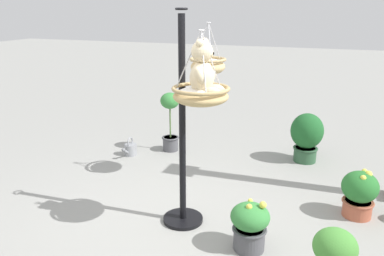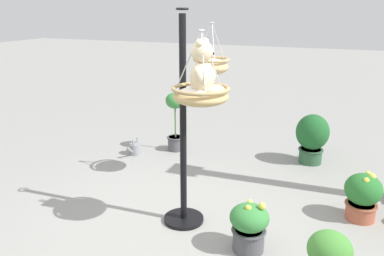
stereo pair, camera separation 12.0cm
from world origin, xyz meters
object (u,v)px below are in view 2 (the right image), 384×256
(teddy_bear, at_px, (203,71))
(potted_plant_broad_leaf, at_px, (249,226))
(potted_plant_fern_front, at_px, (312,137))
(hanging_basket_left_high, at_px, (211,65))
(watering_can, at_px, (135,148))
(hanging_basket_with_teddy, at_px, (201,95))
(potted_plant_tall_leafy, at_px, (175,119))
(potted_plant_conical_shrub, at_px, (363,195))
(display_pole_central, at_px, (183,163))

(teddy_bear, bearing_deg, potted_plant_broad_leaf, 77.84)
(potted_plant_fern_front, height_order, potted_plant_broad_leaf, potted_plant_fern_front)
(hanging_basket_left_high, distance_m, watering_can, 2.12)
(teddy_bear, relative_size, potted_plant_broad_leaf, 0.99)
(potted_plant_fern_front, bearing_deg, potted_plant_broad_leaf, -7.08)
(hanging_basket_with_teddy, distance_m, potted_plant_fern_front, 2.79)
(watering_can, bearing_deg, potted_plant_broad_leaf, 51.73)
(hanging_basket_with_teddy, height_order, potted_plant_tall_leafy, hanging_basket_with_teddy)
(potted_plant_tall_leafy, distance_m, potted_plant_broad_leaf, 2.91)
(hanging_basket_with_teddy, height_order, potted_plant_fern_front, hanging_basket_with_teddy)
(potted_plant_fern_front, distance_m, potted_plant_broad_leaf, 2.56)
(potted_plant_fern_front, relative_size, potted_plant_conical_shrub, 1.35)
(hanging_basket_left_high, bearing_deg, potted_plant_conical_shrub, 81.11)
(hanging_basket_left_high, height_order, watering_can, hanging_basket_left_high)
(display_pole_central, xyz_separation_m, watering_can, (-1.57, -1.52, -0.58))
(teddy_bear, height_order, potted_plant_broad_leaf, teddy_bear)
(hanging_basket_with_teddy, relative_size, watering_can, 2.00)
(hanging_basket_left_high, bearing_deg, potted_plant_tall_leafy, -134.85)
(potted_plant_tall_leafy, bearing_deg, hanging_basket_left_high, 45.15)
(hanging_basket_with_teddy, xyz_separation_m, teddy_bear, (0.00, 0.02, 0.22))
(display_pole_central, height_order, teddy_bear, display_pole_central)
(potted_plant_broad_leaf, xyz_separation_m, watering_can, (-1.83, -2.32, -0.16))
(display_pole_central, bearing_deg, potted_plant_fern_front, 153.93)
(potted_plant_conical_shrub, bearing_deg, display_pole_central, -66.74)
(hanging_basket_left_high, bearing_deg, display_pole_central, 4.20)
(potted_plant_conical_shrub, distance_m, watering_can, 3.43)
(hanging_basket_with_teddy, xyz_separation_m, potted_plant_conical_shrub, (-0.93, 1.56, -1.19))
(hanging_basket_with_teddy, bearing_deg, potted_plant_fern_front, 160.40)
(teddy_bear, bearing_deg, potted_plant_conical_shrub, 121.13)
(potted_plant_fern_front, bearing_deg, watering_can, -74.95)
(potted_plant_conical_shrub, xyz_separation_m, potted_plant_broad_leaf, (1.04, -1.01, -0.03))
(hanging_basket_with_teddy, height_order, potted_plant_conical_shrub, hanging_basket_with_teddy)
(hanging_basket_left_high, height_order, potted_plant_fern_front, hanging_basket_left_high)
(hanging_basket_left_high, xyz_separation_m, potted_plant_fern_front, (-1.20, 1.19, -1.16))
(hanging_basket_left_high, distance_m, potted_plant_fern_front, 2.05)
(hanging_basket_with_teddy, bearing_deg, teddy_bear, 90.00)
(potted_plant_broad_leaf, relative_size, watering_can, 1.51)
(potted_plant_tall_leafy, relative_size, watering_can, 2.77)
(hanging_basket_with_teddy, xyz_separation_m, watering_can, (-1.72, -1.77, -1.38))
(potted_plant_conical_shrub, xyz_separation_m, watering_can, (-0.79, -3.34, -0.19))
(display_pole_central, bearing_deg, watering_can, -135.85)
(watering_can, bearing_deg, potted_plant_tall_leafy, 129.90)
(display_pole_central, relative_size, potted_plant_conical_shrub, 4.06)
(teddy_bear, bearing_deg, hanging_basket_with_teddy, -90.00)
(potted_plant_conical_shrub, relative_size, watering_can, 1.60)
(teddy_bear, xyz_separation_m, watering_can, (-1.72, -1.80, -1.60))
(potted_plant_fern_front, xyz_separation_m, watering_can, (0.71, -2.64, -0.31))
(display_pole_central, xyz_separation_m, potted_plant_broad_leaf, (0.26, 0.80, -0.42))
(display_pole_central, height_order, potted_plant_broad_leaf, display_pole_central)
(potted_plant_tall_leafy, bearing_deg, potted_plant_conical_shrub, 66.61)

